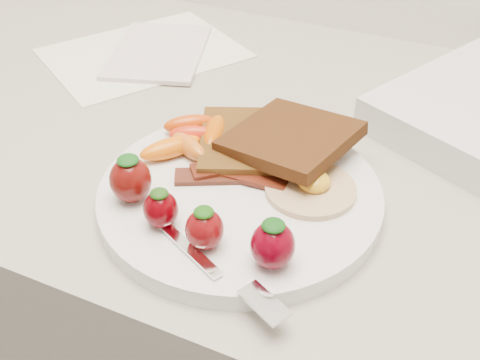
% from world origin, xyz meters
% --- Properties ---
extents(plate, '(0.27, 0.27, 0.02)m').
position_xyz_m(plate, '(0.02, 1.56, 0.91)').
color(plate, white).
rests_on(plate, counter).
extents(toast_lower, '(0.15, 0.15, 0.01)m').
position_xyz_m(toast_lower, '(0.01, 1.63, 0.93)').
color(toast_lower, black).
rests_on(toast_lower, plate).
extents(toast_upper, '(0.14, 0.13, 0.03)m').
position_xyz_m(toast_upper, '(0.04, 1.63, 0.94)').
color(toast_upper, black).
rests_on(toast_upper, toast_lower).
extents(fried_egg, '(0.10, 0.10, 0.02)m').
position_xyz_m(fried_egg, '(0.08, 1.59, 0.92)').
color(fried_egg, '#EDE8C1').
rests_on(fried_egg, plate).
extents(bacon_strips, '(0.11, 0.09, 0.01)m').
position_xyz_m(bacon_strips, '(0.01, 1.58, 0.92)').
color(bacon_strips, black).
rests_on(bacon_strips, plate).
extents(baby_carrots, '(0.08, 0.11, 0.02)m').
position_xyz_m(baby_carrots, '(-0.06, 1.61, 0.93)').
color(baby_carrots, red).
rests_on(baby_carrots, plate).
extents(strawberries, '(0.19, 0.06, 0.05)m').
position_xyz_m(strawberries, '(0.00, 1.49, 0.94)').
color(strawberries, '#560A08').
rests_on(strawberries, plate).
extents(fork, '(0.16, 0.08, 0.00)m').
position_xyz_m(fork, '(0.05, 1.46, 0.92)').
color(fork, white).
rests_on(fork, plate).
extents(paper_sheet, '(0.30, 0.32, 0.00)m').
position_xyz_m(paper_sheet, '(-0.24, 1.80, 0.90)').
color(paper_sheet, white).
rests_on(paper_sheet, counter).
extents(notepad, '(0.17, 0.21, 0.01)m').
position_xyz_m(notepad, '(-0.22, 1.81, 0.91)').
color(notepad, silver).
rests_on(notepad, paper_sheet).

